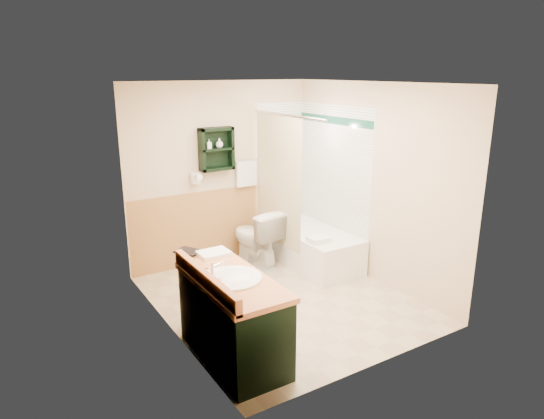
% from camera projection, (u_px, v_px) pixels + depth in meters
% --- Properties ---
extents(floor, '(3.00, 3.00, 0.00)m').
position_uv_depth(floor, '(282.00, 300.00, 5.53)').
color(floor, '#C1B08D').
rests_on(floor, ground).
extents(back_wall, '(2.60, 0.04, 2.40)m').
position_uv_depth(back_wall, '(220.00, 173.00, 6.44)').
color(back_wall, beige).
rests_on(back_wall, ground).
extents(left_wall, '(0.04, 3.00, 2.40)m').
position_uv_depth(left_wall, '(164.00, 217.00, 4.53)').
color(left_wall, beige).
rests_on(left_wall, ground).
extents(right_wall, '(0.04, 3.00, 2.40)m').
position_uv_depth(right_wall, '(374.00, 184.00, 5.87)').
color(right_wall, beige).
rests_on(right_wall, ground).
extents(ceiling, '(2.60, 3.00, 0.04)m').
position_uv_depth(ceiling, '(283.00, 81.00, 4.86)').
color(ceiling, white).
rests_on(ceiling, back_wall).
extents(wainscot_left, '(2.98, 2.98, 1.00)m').
position_uv_depth(wainscot_left, '(172.00, 285.00, 4.74)').
color(wainscot_left, tan).
rests_on(wainscot_left, left_wall).
extents(wainscot_back, '(2.58, 2.58, 1.00)m').
position_uv_depth(wainscot_back, '(223.00, 224.00, 6.61)').
color(wainscot_back, tan).
rests_on(wainscot_back, back_wall).
extents(mirror_frame, '(1.30, 1.30, 1.00)m').
position_uv_depth(mirror_frame, '(191.00, 198.00, 4.02)').
color(mirror_frame, brown).
rests_on(mirror_frame, left_wall).
extents(mirror_glass, '(1.20, 1.20, 0.90)m').
position_uv_depth(mirror_glass, '(191.00, 198.00, 4.03)').
color(mirror_glass, white).
rests_on(mirror_glass, left_wall).
extents(tile_right, '(1.50, 1.50, 2.10)m').
position_uv_depth(tile_right, '(332.00, 184.00, 6.50)').
color(tile_right, white).
rests_on(tile_right, right_wall).
extents(tile_back, '(0.95, 0.95, 2.10)m').
position_uv_depth(tile_back, '(286.00, 176.00, 6.96)').
color(tile_back, white).
rests_on(tile_back, back_wall).
extents(tile_accent, '(1.50, 1.50, 0.10)m').
position_uv_depth(tile_accent, '(334.00, 120.00, 6.26)').
color(tile_accent, '#164D3B').
rests_on(tile_accent, right_wall).
extents(wall_shelf, '(0.45, 0.15, 0.55)m').
position_uv_depth(wall_shelf, '(216.00, 149.00, 6.20)').
color(wall_shelf, black).
rests_on(wall_shelf, back_wall).
extents(hair_dryer, '(0.10, 0.24, 0.18)m').
position_uv_depth(hair_dryer, '(195.00, 178.00, 6.16)').
color(hair_dryer, white).
rests_on(hair_dryer, back_wall).
extents(towel_bar, '(0.40, 0.06, 0.40)m').
position_uv_depth(towel_bar, '(246.00, 161.00, 6.52)').
color(towel_bar, white).
rests_on(towel_bar, back_wall).
extents(curtain_rod, '(0.03, 1.60, 0.03)m').
position_uv_depth(curtain_rod, '(286.00, 115.00, 5.86)').
color(curtain_rod, silver).
rests_on(curtain_rod, back_wall).
extents(shower_curtain, '(1.05, 1.05, 1.70)m').
position_uv_depth(shower_curtain, '(278.00, 181.00, 6.24)').
color(shower_curtain, beige).
rests_on(shower_curtain, curtain_rod).
extents(vanity, '(0.59, 1.22, 0.78)m').
position_uv_depth(vanity, '(233.00, 319.00, 4.32)').
color(vanity, black).
rests_on(vanity, ground).
extents(bathtub, '(0.70, 1.50, 0.47)m').
position_uv_depth(bathtub, '(310.00, 247.00, 6.53)').
color(bathtub, white).
rests_on(bathtub, ground).
extents(toilet, '(0.54, 0.83, 0.76)m').
position_uv_depth(toilet, '(256.00, 238.00, 6.42)').
color(toilet, white).
rests_on(toilet, ground).
extents(counter_towel, '(0.30, 0.23, 0.04)m').
position_uv_depth(counter_towel, '(214.00, 253.00, 4.74)').
color(counter_towel, white).
rests_on(counter_towel, vanity).
extents(vanity_book, '(0.17, 0.11, 0.25)m').
position_uv_depth(vanity_book, '(182.00, 244.00, 4.70)').
color(vanity_book, black).
rests_on(vanity_book, vanity).
extents(tub_towel, '(0.25, 0.21, 0.07)m').
position_uv_depth(tub_towel, '(318.00, 239.00, 6.01)').
color(tub_towel, white).
rests_on(tub_towel, bathtub).
extents(soap_bottle_a, '(0.07, 0.13, 0.06)m').
position_uv_depth(soap_bottle_a, '(209.00, 146.00, 6.13)').
color(soap_bottle_a, white).
rests_on(soap_bottle_a, wall_shelf).
extents(soap_bottle_b, '(0.11, 0.13, 0.09)m').
position_uv_depth(soap_bottle_b, '(219.00, 144.00, 6.20)').
color(soap_bottle_b, white).
rests_on(soap_bottle_b, wall_shelf).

